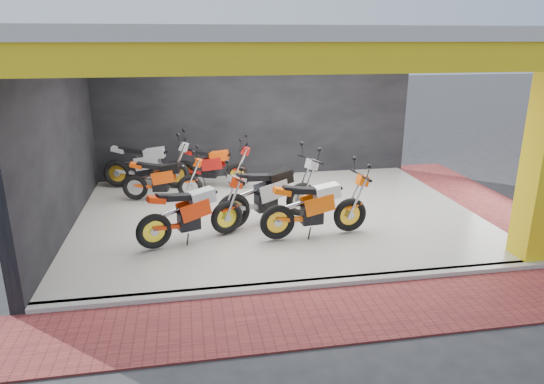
{
  "coord_description": "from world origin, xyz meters",
  "views": [
    {
      "loc": [
        -1.76,
        -7.26,
        3.54
      ],
      "look_at": [
        -0.3,
        0.92,
        0.9
      ],
      "focal_mm": 32.0,
      "sensor_mm": 36.0,
      "label": 1
    }
  ],
  "objects": [
    {
      "name": "moto_row_e",
      "position": [
        -2.06,
        4.12,
        0.77
      ],
      "size": [
        2.32,
        1.27,
        1.34
      ],
      "primitive_type": null,
      "rotation": [
        0.0,
        0.0,
        -0.22
      ],
      "color": "#ACAFB4",
      "rests_on": "showroom_floor"
    },
    {
      "name": "moto_hero",
      "position": [
        1.12,
        0.72,
        0.76
      ],
      "size": [
        2.21,
        1.0,
        1.31
      ],
      "primitive_type": null,
      "rotation": [
        0.0,
        0.0,
        0.1
      ],
      "color": "#FF620A",
      "rests_on": "showroom_floor"
    },
    {
      "name": "paver_right",
      "position": [
        4.8,
        2.0,
        0.01
      ],
      "size": [
        1.4,
        7.0,
        0.03
      ],
      "primitive_type": "cube",
      "color": "#953630",
      "rests_on": "ground"
    },
    {
      "name": "showroom_floor",
      "position": [
        0.0,
        2.0,
        0.05
      ],
      "size": [
        8.0,
        6.0,
        0.1
      ],
      "primitive_type": "cube",
      "color": "beige",
      "rests_on": "ground"
    },
    {
      "name": "showroom_ceiling",
      "position": [
        0.0,
        2.0,
        3.6
      ],
      "size": [
        8.4,
        6.4,
        0.2
      ],
      "primitive_type": "cube",
      "color": "beige",
      "rests_on": "corner_column"
    },
    {
      "name": "left_wall",
      "position": [
        -4.1,
        2.0,
        1.75
      ],
      "size": [
        0.2,
        6.2,
        3.5
      ],
      "primitive_type": "cube",
      "color": "black",
      "rests_on": "ground"
    },
    {
      "name": "paver_front",
      "position": [
        0.0,
        -1.8,
        0.01
      ],
      "size": [
        9.0,
        1.4,
        0.03
      ],
      "primitive_type": "cube",
      "color": "#953630",
      "rests_on": "ground"
    },
    {
      "name": "header_beam_front",
      "position": [
        0.0,
        -1.0,
        3.3
      ],
      "size": [
        8.4,
        0.3,
        0.4
      ],
      "primitive_type": "cube",
      "color": "yellow",
      "rests_on": "corner_column"
    },
    {
      "name": "header_beam_right",
      "position": [
        4.0,
        2.0,
        3.3
      ],
      "size": [
        0.3,
        6.4,
        0.4
      ],
      "primitive_type": "cube",
      "color": "yellow",
      "rests_on": "corner_column"
    },
    {
      "name": "ground",
      "position": [
        0.0,
        0.0,
        0.0
      ],
      "size": [
        80.0,
        80.0,
        0.0
      ],
      "primitive_type": "plane",
      "color": "#2D2D30",
      "rests_on": "ground"
    },
    {
      "name": "moto_row_d",
      "position": [
        -1.74,
        3.11,
        0.68
      ],
      "size": [
        1.98,
        1.04,
        1.15
      ],
      "primitive_type": null,
      "rotation": [
        0.0,
        0.0,
        -0.19
      ],
      "color": "#FF4C0A",
      "rests_on": "showroom_floor"
    },
    {
      "name": "floor_kerb",
      "position": [
        0.0,
        -1.02,
        0.05
      ],
      "size": [
        8.0,
        0.2,
        0.1
      ],
      "primitive_type": "cube",
      "color": "beige",
      "rests_on": "ground"
    },
    {
      "name": "moto_row_a",
      "position": [
        -1.12,
        1.01,
        0.74
      ],
      "size": [
        2.22,
        1.43,
        1.27
      ],
      "primitive_type": null,
      "rotation": [
        0.0,
        0.0,
        0.35
      ],
      "color": "red",
      "rests_on": "showroom_floor"
    },
    {
      "name": "back_wall",
      "position": [
        0.0,
        5.1,
        1.75
      ],
      "size": [
        8.2,
        0.2,
        3.5
      ],
      "primitive_type": "cube",
      "color": "black",
      "rests_on": "ground"
    },
    {
      "name": "moto_row_b",
      "position": [
        0.44,
        1.69,
        0.8
      ],
      "size": [
        2.46,
        1.55,
        1.41
      ],
      "primitive_type": null,
      "rotation": [
        0.0,
        0.0,
        0.32
      ],
      "color": "#ACAEB4",
      "rests_on": "showroom_floor"
    },
    {
      "name": "moto_row_c",
      "position": [
        -0.61,
        3.87,
        0.71
      ],
      "size": [
        2.14,
        1.4,
        1.22
      ],
      "primitive_type": null,
      "rotation": [
        0.0,
        0.0,
        -0.36
      ],
      "color": "#B31713",
      "rests_on": "showroom_floor"
    }
  ]
}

